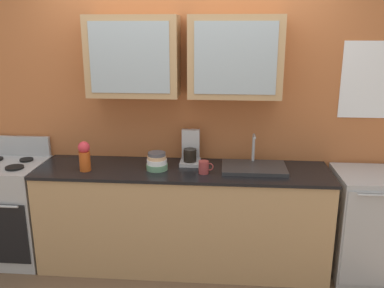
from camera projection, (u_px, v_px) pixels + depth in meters
ground_plane at (183, 263)px, 3.68m from camera, size 10.00×10.00×0.00m
back_wall_unit at (186, 91)px, 3.57m from camera, size 4.17×0.41×2.84m
counter at (183, 217)px, 3.56m from camera, size 2.44×0.61×0.89m
stove_range at (11, 210)px, 3.67m from camera, size 0.61×0.61×1.07m
sink_faucet at (254, 167)px, 3.42m from camera, size 0.53×0.36×0.27m
bowl_stack at (157, 161)px, 3.41m from camera, size 0.18×0.18×0.15m
vase at (84, 156)px, 3.36m from camera, size 0.10×0.10×0.25m
cup_near_sink at (204, 167)px, 3.32m from camera, size 0.12×0.08×0.10m
dishwasher at (368, 224)px, 3.43m from camera, size 0.58×0.60×0.89m
coffee_maker at (190, 151)px, 3.56m from camera, size 0.17×0.20×0.29m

